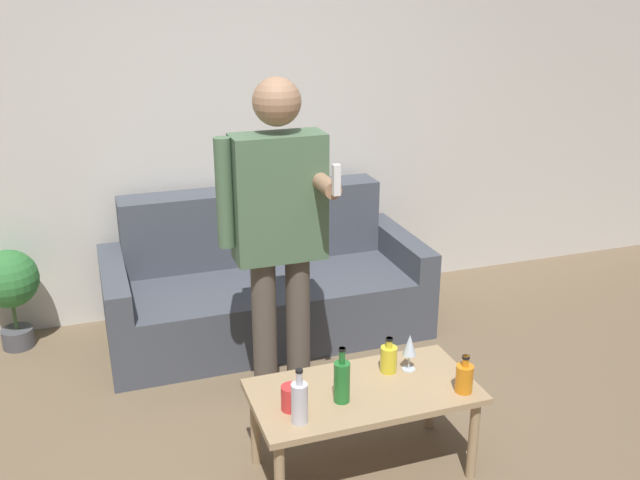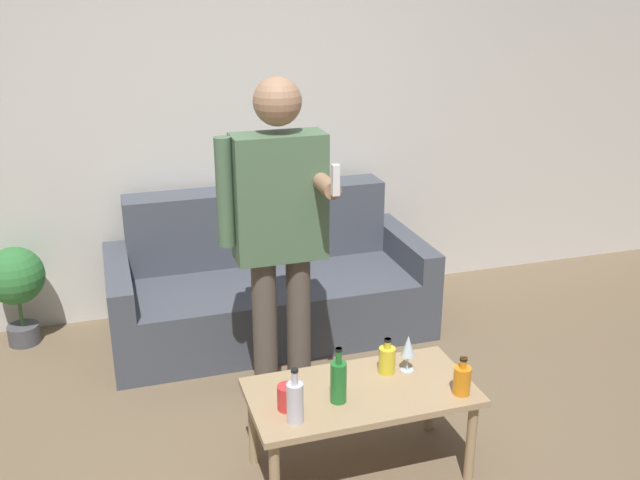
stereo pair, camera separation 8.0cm
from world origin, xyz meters
name	(u,v)px [view 1 (the left image)]	position (x,y,z in m)	size (l,w,h in m)	color
wall_back	(220,107)	(0.00, 2.08, 1.35)	(8.00, 0.06, 2.70)	silver
couch	(264,284)	(0.14, 1.61, 0.30)	(1.95, 0.88, 0.86)	#474C56
coffee_table	(364,399)	(0.19, 0.09, 0.38)	(0.99, 0.51, 0.43)	tan
bottle_orange	(300,402)	(-0.15, -0.06, 0.52)	(0.07, 0.07, 0.24)	silver
bottle_green	(464,377)	(0.60, -0.07, 0.50)	(0.08, 0.08, 0.17)	orange
bottle_dark	(342,380)	(0.07, 0.03, 0.53)	(0.07, 0.07, 0.25)	#23752D
bottle_yellow	(389,358)	(0.36, 0.19, 0.50)	(0.08, 0.08, 0.17)	yellow
wine_glass_near	(410,346)	(0.45, 0.17, 0.55)	(0.06, 0.06, 0.18)	silver
cup_on_table	(291,398)	(-0.15, 0.04, 0.48)	(0.09, 0.09, 0.11)	red
person_standing_front	(278,224)	(0.00, 0.74, 1.00)	(0.52, 0.44, 1.70)	brown
potted_plant	(9,284)	(-1.35, 1.85, 0.41)	(0.35, 0.35, 0.62)	#4C4C51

